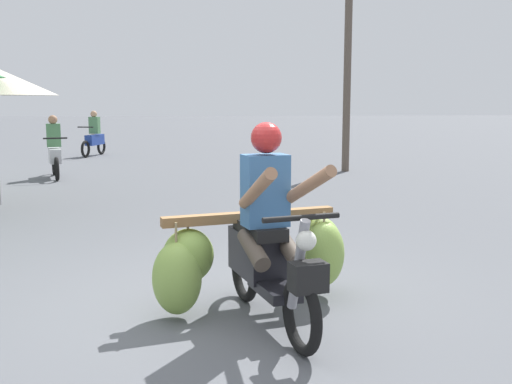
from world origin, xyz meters
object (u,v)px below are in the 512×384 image
(motorbike_main_loaded, at_px, (261,250))
(motorbike_distant_ahead_right, at_px, (94,138))
(motorbike_distant_ahead_left, at_px, (55,152))
(utility_pole, at_px, (348,59))

(motorbike_main_loaded, distance_m, motorbike_distant_ahead_right, 14.96)
(motorbike_distant_ahead_right, bearing_deg, motorbike_distant_ahead_left, -90.67)
(motorbike_main_loaded, bearing_deg, motorbike_distant_ahead_left, 111.45)
(motorbike_main_loaded, bearing_deg, utility_pole, 71.73)
(motorbike_distant_ahead_left, distance_m, utility_pole, 7.17)
(motorbike_main_loaded, relative_size, motorbike_distant_ahead_left, 1.16)
(motorbike_distant_ahead_left, bearing_deg, utility_pole, 4.07)
(motorbike_main_loaded, relative_size, utility_pole, 0.34)
(motorbike_distant_ahead_right, distance_m, utility_pole, 8.58)
(utility_pole, bearing_deg, motorbike_distant_ahead_right, 144.42)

